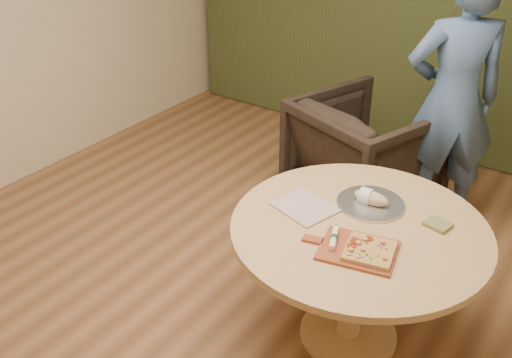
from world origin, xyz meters
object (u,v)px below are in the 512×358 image
at_px(cutlery_roll, 334,238).
at_px(pizza_paddle, 356,250).
at_px(pedestal_table, 357,248).
at_px(armchair, 366,148).
at_px(serving_tray, 370,204).
at_px(flatbread_pizza, 369,251).
at_px(person_standing, 452,101).
at_px(bread_roll, 370,197).

bearing_deg(cutlery_roll, pizza_paddle, -19.52).
height_order(pedestal_table, armchair, armchair).
bearing_deg(serving_tray, flatbread_pizza, -66.05).
bearing_deg(pizza_paddle, person_standing, 81.45).
distance_m(pizza_paddle, person_standing, 1.66).
relative_size(cutlery_roll, armchair, 0.21).
bearing_deg(bread_roll, armchair, 114.81).
bearing_deg(armchair, pizza_paddle, 132.26).
relative_size(pizza_paddle, bread_roll, 2.43).
relative_size(pizza_paddle, person_standing, 0.25).
distance_m(bread_roll, armchair, 1.27).
bearing_deg(person_standing, armchair, -24.97).
height_order(pedestal_table, person_standing, person_standing).
xyz_separation_m(flatbread_pizza, serving_tray, (-0.18, 0.40, -0.02)).
distance_m(flatbread_pizza, cutlery_roll, 0.18).
height_order(serving_tray, bread_roll, bread_roll).
xyz_separation_m(cutlery_roll, armchair, (-0.53, 1.53, -0.32)).
bearing_deg(flatbread_pizza, bread_roll, 114.99).
height_order(pedestal_table, pizza_paddle, pizza_paddle).
distance_m(cutlery_roll, serving_tray, 0.41).
bearing_deg(bread_roll, cutlery_roll, -88.67).
bearing_deg(flatbread_pizza, armchair, 114.86).
bearing_deg(pedestal_table, armchair, 113.12).
height_order(flatbread_pizza, bread_roll, bread_roll).
height_order(pedestal_table, cutlery_roll, cutlery_roll).
bearing_deg(bread_roll, person_standing, 89.68).
bearing_deg(bread_roll, flatbread_pizza, -65.01).
relative_size(serving_tray, person_standing, 0.19).
bearing_deg(serving_tray, pizza_paddle, -74.20).
height_order(pizza_paddle, flatbread_pizza, flatbread_pizza).
height_order(flatbread_pizza, cutlery_roll, flatbread_pizza).
distance_m(serving_tray, bread_roll, 0.04).
height_order(pedestal_table, bread_roll, bread_roll).
bearing_deg(cutlery_roll, serving_tray, 68.87).
bearing_deg(person_standing, flatbread_pizza, 58.32).
relative_size(cutlery_roll, person_standing, 0.10).
relative_size(pizza_paddle, cutlery_roll, 2.44).
relative_size(armchair, person_standing, 0.50).
height_order(serving_tray, person_standing, person_standing).
xyz_separation_m(flatbread_pizza, armchair, (-0.70, 1.52, -0.31)).
distance_m(cutlery_roll, armchair, 1.65).
bearing_deg(person_standing, pizza_paddle, 56.11).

